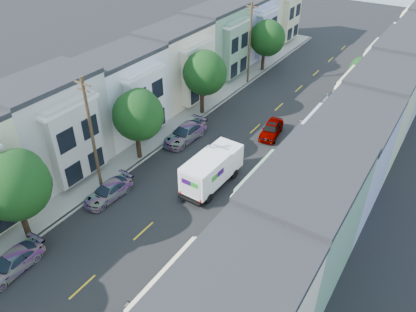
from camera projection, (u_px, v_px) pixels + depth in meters
ground at (143, 231)px, 30.20m from camera, size 160.00×160.00×0.00m
road_slab at (241, 141)px, 40.62m from camera, size 12.00×70.00×0.02m
curb_left at (192, 125)px, 43.31m from camera, size 0.30×70.00×0.15m
curb_right at (298, 160)px, 37.87m from camera, size 0.30×70.00×0.15m
sidewalk_left at (182, 121)px, 43.89m from camera, size 2.60×70.00×0.15m
sidewalk_right at (311, 164)px, 37.28m from camera, size 2.60×70.00×0.15m
centerline at (241, 142)px, 40.63m from camera, size 0.12×70.00×0.01m
townhouse_row_left at (155, 113)px, 45.65m from camera, size 5.00×70.00×8.50m
townhouse_row_right at (352, 178)px, 35.61m from camera, size 5.00×70.00×8.50m
tree_b at (14, 186)px, 26.79m from camera, size 4.70×4.70×7.29m
tree_c at (137, 115)px, 35.45m from camera, size 4.53×4.53×6.95m
tree_d at (204, 73)px, 42.70m from camera, size 4.70×4.70×7.26m
tree_e at (267, 38)px, 53.32m from camera, size 4.70×4.70×6.93m
tree_far_r at (360, 71)px, 45.60m from camera, size 2.80×2.80×5.42m
utility_pole_near at (92, 137)px, 31.54m from camera, size 1.60×0.26×10.00m
utility_pole_far at (250, 44)px, 49.62m from camera, size 1.60×0.26×10.00m
fedex_truck at (212, 169)px, 33.89m from camera, size 2.42×6.29×3.02m
lead_sedan at (271, 129)px, 41.20m from camera, size 2.45×4.73×1.46m
parked_left_b at (12, 263)px, 26.81m from camera, size 2.01×4.46×1.32m
parked_left_c at (109, 191)px, 33.07m from camera, size 2.02×4.40×1.30m
parked_left_d at (185, 133)px, 40.48m from camera, size 2.36×5.23×1.54m
parked_right_b at (170, 283)px, 25.51m from camera, size 1.80×4.18×1.25m
parked_right_c at (300, 136)px, 40.22m from camera, size 2.17×4.46×1.30m
parked_right_d at (335, 96)px, 47.76m from camera, size 1.87×4.22×1.25m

